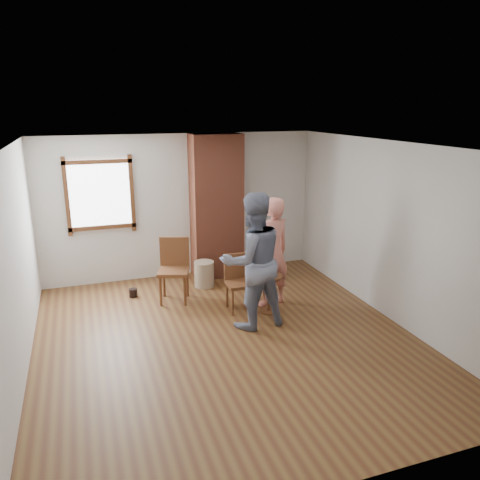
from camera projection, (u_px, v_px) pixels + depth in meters
name	position (u px, v px, depth m)	size (l,w,h in m)	color
ground	(227.00, 339.00, 6.38)	(5.50, 5.50, 0.00)	brown
room_shell	(209.00, 201.00, 6.41)	(5.04, 5.52, 2.62)	silver
brick_chimney	(216.00, 207.00, 8.48)	(0.90, 0.50, 2.60)	#A5533A
stoneware_crock	(204.00, 274.00, 8.20)	(0.35, 0.35, 0.45)	tan
dark_pot	(133.00, 293.00, 7.78)	(0.14, 0.14, 0.14)	black
dining_chair_left	(174.00, 266.00, 7.56)	(0.60, 0.60, 1.02)	brown
dining_chair_right	(239.00, 279.00, 7.23)	(0.43, 0.43, 0.87)	brown
side_table	(269.00, 287.00, 7.12)	(0.40, 0.40, 0.60)	brown
cake_plate	(269.00, 275.00, 7.07)	(0.18, 0.18, 0.01)	white
cake_slice	(270.00, 273.00, 7.06)	(0.08, 0.07, 0.06)	white
man	(253.00, 261.00, 6.54)	(0.95, 0.74, 1.95)	#141A39
person_pink	(272.00, 252.00, 7.27)	(0.64, 0.42, 1.75)	#DE7F6F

